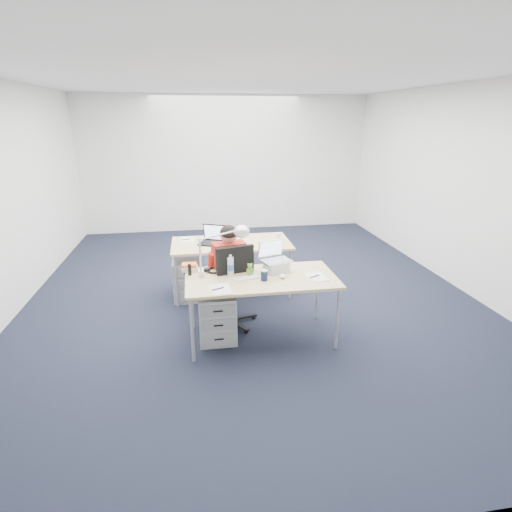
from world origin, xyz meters
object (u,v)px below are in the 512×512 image
at_px(seated_person, 226,272).
at_px(sunglasses, 285,271).
at_px(drawer_pedestal_far, 188,278).
at_px(computer_mouse, 282,276).
at_px(bear_figurine, 250,269).
at_px(dark_laptop, 213,235).
at_px(book_stack, 190,267).
at_px(far_cup, 278,236).
at_px(desk_near, 261,281).
at_px(wireless_keyboard, 246,278).
at_px(headphones, 214,270).
at_px(water_bottle, 230,265).
at_px(office_chair, 231,302).
at_px(drawer_pedestal_near, 217,315).
at_px(desk_far, 231,246).
at_px(silver_laptop, 276,257).
at_px(cordless_phone, 190,270).
at_px(can_koozie, 264,275).
at_px(desk_lamp, 216,250).

relative_size(seated_person, sunglasses, 10.43).
relative_size(drawer_pedestal_far, computer_mouse, 5.07).
relative_size(bear_figurine, dark_laptop, 0.40).
distance_m(seated_person, dark_laptop, 0.79).
relative_size(book_stack, far_cup, 1.83).
xyz_separation_m(desk_near, far_cup, (0.47, 1.33, 0.09)).
distance_m(wireless_keyboard, dark_laptop, 1.31).
xyz_separation_m(headphones, water_bottle, (0.17, -0.14, 0.10)).
distance_m(office_chair, drawer_pedestal_near, 0.32).
bearing_deg(book_stack, seated_person, 25.56).
distance_m(desk_far, computer_mouse, 1.41).
relative_size(computer_mouse, water_bottle, 0.47).
bearing_deg(silver_laptop, drawer_pedestal_near, 166.80).
distance_m(desk_far, silver_laptop, 1.23).
relative_size(wireless_keyboard, dark_laptop, 0.73).
bearing_deg(sunglasses, drawer_pedestal_far, 136.22).
bearing_deg(cordless_phone, sunglasses, -16.85).
relative_size(headphones, water_bottle, 0.96).
bearing_deg(sunglasses, computer_mouse, -109.85).
distance_m(drawer_pedestal_far, bear_figurine, 1.45).
bearing_deg(cordless_phone, drawer_pedestal_far, 79.84).
bearing_deg(silver_laptop, headphones, 153.53).
bearing_deg(seated_person, far_cup, 34.94).
relative_size(silver_laptop, cordless_phone, 2.55).
bearing_deg(silver_laptop, can_koozie, -144.68).
relative_size(office_chair, book_stack, 5.86).
xyz_separation_m(desk_near, water_bottle, (-0.31, 0.12, 0.16)).
bearing_deg(dark_laptop, drawer_pedestal_near, -68.19).
xyz_separation_m(seated_person, can_koozie, (0.34, -0.61, 0.18)).
relative_size(silver_laptop, book_stack, 1.85).
xyz_separation_m(can_koozie, desk_lamp, (-0.48, 0.22, 0.23)).
relative_size(headphones, dark_laptop, 0.62).
bearing_deg(headphones, can_koozie, -21.55).
height_order(drawer_pedestal_near, can_koozie, can_koozie).
distance_m(bear_figurine, cordless_phone, 0.65).
distance_m(silver_laptop, headphones, 0.71).
bearing_deg(water_bottle, desk_far, 84.07).
bearing_deg(book_stack, silver_laptop, -10.04).
distance_m(can_koozie, bear_figurine, 0.20).
height_order(office_chair, water_bottle, office_chair).
bearing_deg(wireless_keyboard, far_cup, 45.50).
bearing_deg(silver_laptop, water_bottle, 166.02).
xyz_separation_m(desk_far, water_bottle, (-0.12, -1.18, 0.16)).
height_order(wireless_keyboard, dark_laptop, dark_laptop).
bearing_deg(bear_figurine, can_koozie, -51.57).
xyz_separation_m(drawer_pedestal_near, can_koozie, (0.50, -0.18, 0.51)).
relative_size(desk_near, headphones, 7.23).
height_order(wireless_keyboard, water_bottle, water_bottle).
bearing_deg(desk_far, desk_near, -81.61).
bearing_deg(wireless_keyboard, dark_laptop, 82.80).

